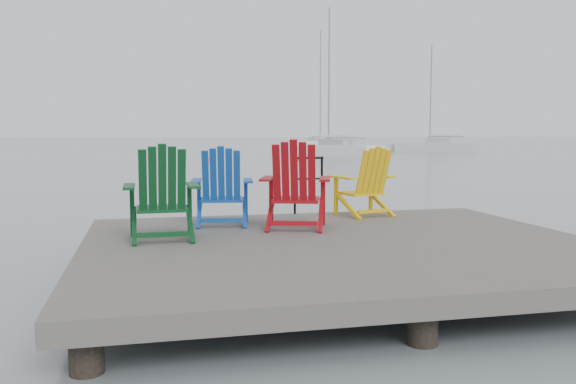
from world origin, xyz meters
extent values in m
plane|color=slate|center=(0.00, 0.00, 0.00)|extent=(400.00, 400.00, 0.00)
cube|color=#292624|center=(0.00, 0.00, 0.40)|extent=(6.00, 5.00, 0.20)
cylinder|color=black|center=(0.00, -2.20, -0.30)|extent=(0.26, 0.26, 1.20)
cylinder|color=black|center=(-2.70, 2.20, -0.30)|extent=(0.26, 0.26, 1.20)
cylinder|color=black|center=(0.00, 2.20, -0.30)|extent=(0.26, 0.26, 1.20)
cylinder|color=black|center=(2.70, 2.20, -0.30)|extent=(0.26, 0.26, 1.20)
cylinder|color=black|center=(0.03, 2.45, 0.95)|extent=(0.04, 0.04, 0.90)
cylinder|color=black|center=(0.47, 2.45, 0.95)|extent=(0.04, 0.04, 0.90)
cylinder|color=black|center=(0.25, 2.45, 1.38)|extent=(0.48, 0.04, 0.04)
cylinder|color=black|center=(0.25, 2.45, 1.05)|extent=(0.44, 0.03, 0.03)
cube|color=#0A3B1A|center=(-2.07, 0.68, 0.86)|extent=(0.60, 0.53, 0.04)
cube|color=#0A3B1A|center=(-2.42, 0.89, 0.81)|extent=(0.06, 0.06, 0.62)
cube|color=#0A3B1A|center=(-1.72, 0.90, 0.81)|extent=(0.06, 0.06, 0.62)
cube|color=#0A3B1A|center=(-2.44, 0.65, 1.14)|extent=(0.14, 0.68, 0.03)
cube|color=#0A3B1A|center=(-1.69, 0.66, 1.14)|extent=(0.14, 0.68, 0.03)
cube|color=#0A3B1A|center=(-2.06, 0.31, 1.23)|extent=(0.55, 0.29, 0.76)
cube|color=#0F45A3|center=(-1.21, 1.67, 0.84)|extent=(0.63, 0.58, 0.04)
cube|color=#0F45A3|center=(-1.51, 1.92, 0.80)|extent=(0.06, 0.06, 0.60)
cube|color=#0F45A3|center=(-0.85, 1.82, 0.80)|extent=(0.06, 0.06, 0.60)
cube|color=#0F45A3|center=(-1.57, 1.70, 1.11)|extent=(0.22, 0.66, 0.03)
cube|color=#0F45A3|center=(-0.86, 1.59, 1.11)|extent=(0.22, 0.66, 0.03)
cube|color=#0F45A3|center=(-1.26, 1.32, 1.20)|extent=(0.56, 0.35, 0.73)
cube|color=maroon|center=(-0.28, 1.14, 0.87)|extent=(0.75, 0.70, 0.05)
cube|color=maroon|center=(-0.55, 1.46, 0.82)|extent=(0.07, 0.07, 0.65)
cube|color=maroon|center=(0.14, 1.24, 0.82)|extent=(0.07, 0.07, 0.65)
cube|color=maroon|center=(-0.65, 1.23, 1.16)|extent=(0.34, 0.71, 0.03)
cube|color=maroon|center=(0.09, 1.00, 1.16)|extent=(0.34, 0.71, 0.03)
cube|color=maroon|center=(-0.39, 0.78, 1.26)|extent=(0.63, 0.45, 0.79)
cube|color=yellow|center=(1.00, 2.10, 0.84)|extent=(0.65, 0.61, 0.04)
cube|color=yellow|center=(0.63, 2.22, 0.79)|extent=(0.06, 0.06, 0.58)
cube|color=yellow|center=(1.27, 2.37, 0.79)|extent=(0.06, 0.06, 0.58)
cube|color=yellow|center=(0.66, 2.00, 1.10)|extent=(0.27, 0.64, 0.03)
cube|color=yellow|center=(1.35, 2.16, 1.10)|extent=(0.27, 0.64, 0.03)
cube|color=yellow|center=(1.08, 1.77, 1.18)|extent=(0.56, 0.38, 0.71)
cube|color=white|center=(11.50, 37.33, 0.25)|extent=(6.07, 8.09, 1.10)
cube|color=#9E9EA3|center=(11.71, 36.98, 0.95)|extent=(2.55, 2.87, 0.55)
cylinder|color=gray|center=(11.29, 37.68, 5.91)|extent=(0.12, 0.12, 10.22)
cube|color=white|center=(16.12, 57.06, 0.25)|extent=(6.70, 9.56, 1.10)
cube|color=#9E9EA3|center=(15.89, 56.64, 0.95)|extent=(2.88, 3.34, 0.55)
cylinder|color=gray|center=(16.34, 57.47, 6.75)|extent=(0.12, 0.12, 11.91)
cube|color=silver|center=(23.34, 44.42, 0.25)|extent=(7.10, 4.56, 1.10)
cube|color=#9E9EA3|center=(23.65, 44.27, 0.95)|extent=(2.43, 2.03, 0.55)
cylinder|color=gray|center=(23.02, 44.57, 5.16)|extent=(0.12, 0.12, 8.73)
sphere|color=red|center=(8.47, 19.85, 0.00)|extent=(0.33, 0.33, 0.33)
sphere|color=#F6310E|center=(1.45, 30.68, 0.00)|extent=(0.37, 0.37, 0.37)
sphere|color=red|center=(7.92, 35.42, 0.00)|extent=(0.33, 0.33, 0.33)
sphere|color=#F7450E|center=(6.80, 29.76, 0.00)|extent=(0.36, 0.36, 0.36)
camera|label=1|loc=(-2.23, -6.80, 1.79)|focal=38.00mm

